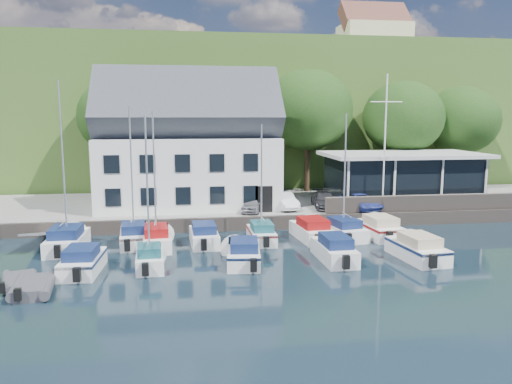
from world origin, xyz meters
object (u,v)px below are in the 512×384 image
Objects in this scene: boat_r2_3 at (334,247)px; boat_r1_2 at (155,178)px; car_blue at (360,201)px; dinghy_1 at (33,285)px; boat_r1_1 at (132,175)px; boat_r2_0 at (83,259)px; boat_r2_2 at (244,251)px; boat_r1_5 at (312,228)px; boat_r1_3 at (204,234)px; boat_r2_4 at (417,246)px; boat_r1_7 at (379,226)px; club_pavilion at (402,177)px; boat_r1_6 at (345,175)px; car_silver at (252,204)px; flagpole at (385,143)px; car_white at (284,201)px; boat_r2_1 at (148,194)px; car_dgrey at (324,200)px; dinghy_0 at (20,280)px; boat_r1_0 at (64,175)px; boat_r1_4 at (261,179)px; harbor_building at (189,152)px.

boat_r1_2 is at bearing 155.95° from boat_r2_3.
car_blue is 1.17× the size of dinghy_1.
boat_r1_1 is 10.05m from dinghy_1.
boat_r2_0 is 8.65m from boat_r2_2.
boat_r2_2 reaches higher than dinghy_1.
boat_r1_5 is at bearing -1.13° from boat_r1_2.
boat_r1_3 is 13.10m from boat_r2_4.
boat_r1_7 is 0.98× the size of boat_r2_3.
club_pavilion is 11.34m from boat_r1_6.
car_silver is 10.63m from boat_r2_3.
flagpole is 1.88× the size of boat_r1_3.
boat_r1_6 reaches higher than boat_r2_2.
boat_r2_3 is at bearing -138.65° from boat_r1_7.
car_blue is at bearing -17.74° from car_white.
boat_r2_1 reaches higher than dinghy_1.
flagpole is 6.57m from boat_r1_6.
car_white reaches higher than boat_r1_5.
boat_r1_6 is 7.04m from boat_r2_4.
car_blue is 0.46× the size of boat_r2_1.
car_dgrey is (3.25, -0.02, -0.03)m from car_white.
car_dgrey is 23.03m from dinghy_0.
boat_r2_2 is at bearing 170.92° from boat_r2_4.
boat_r1_5 is 5.02m from boat_r2_3.
boat_r1_1 reaches higher than boat_r2_0.
car_blue is (5.87, -1.03, 0.01)m from car_white.
boat_r1_1 is 5.43m from boat_r2_1.
dinghy_0 is (-21.55, -12.03, -1.31)m from car_blue.
boat_r1_1 reaches higher than car_dgrey.
car_blue is 4.81m from flagpole.
boat_r1_5 is (10.24, 0.71, -3.68)m from boat_r1_2.
boat_r1_1 is 17.86m from boat_r2_4.
car_blue is at bearing -14.54° from car_dgrey.
car_white is at bearing 106.64° from boat_r1_6.
boat_r2_0 is (-20.60, -9.58, -5.44)m from flagpole.
dinghy_0 is (-9.17, -6.81, -0.38)m from boat_r1_3.
car_silver reaches higher than boat_r2_2.
boat_r1_3 is at bearing 35.23° from dinghy_1.
boat_r2_3 is at bearing -130.77° from car_blue.
boat_r2_0 is at bearing 179.60° from boat_r2_3.
boat_r1_0 reaches higher than club_pavilion.
boat_r1_6 is 1.05× the size of boat_r2_1.
flagpole is at bearing -19.24° from car_white.
club_pavilion is 2.39× the size of boat_r2_0.
boat_r2_4 is (8.31, -5.16, -3.45)m from boat_r1_4.
boat_r1_5 is at bearing 49.80° from boat_r2_2.
harbor_building is 1.54× the size of boat_r1_0.
car_dgrey is (10.53, -2.80, -3.74)m from harbor_building.
club_pavilion is 3.49× the size of car_blue.
car_white is 1.03× the size of car_blue.
boat_r2_1 is 2.54× the size of dinghy_1.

